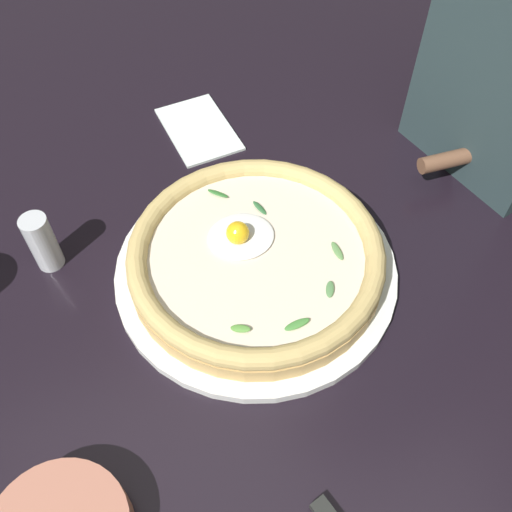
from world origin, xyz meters
The scene contains 6 objects.
ground_plane centered at (0.00, 0.00, -0.01)m, with size 2.40×2.40×0.03m, color black.
pizza_plate centered at (0.03, -0.04, 0.01)m, with size 0.34×0.34×0.01m, color white.
pizza centered at (0.03, -0.04, 0.03)m, with size 0.30×0.30×0.05m.
pizza_cutter centered at (-0.29, -0.10, 0.04)m, with size 0.15×0.02×0.09m.
folded_napkin centered at (0.03, -0.31, 0.00)m, with size 0.14×0.09×0.01m, color white.
pepper_shaker centered at (0.26, -0.13, 0.04)m, with size 0.03×0.03×0.08m, color silver.
Camera 1 is at (0.15, 0.34, 0.55)m, focal length 39.39 mm.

